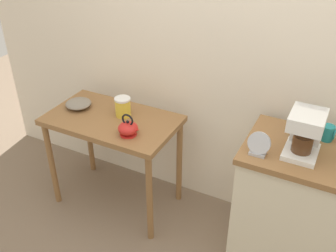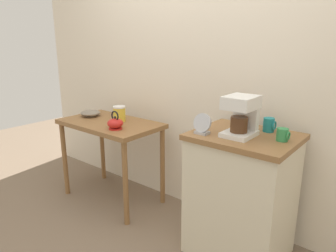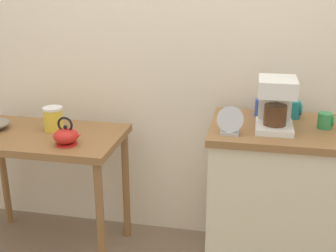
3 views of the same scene
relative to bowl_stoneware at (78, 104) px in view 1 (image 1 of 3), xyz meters
name	(u,v)px [view 1 (image 1 of 3)]	position (x,y,z in m)	size (l,w,h in m)	color
ground_plane	(202,232)	(1.04, -0.04, -0.80)	(8.00, 8.00, 0.00)	#7A6651
back_wall	(255,29)	(1.14, 0.41, 0.60)	(4.40, 0.10, 2.80)	beige
wooden_table	(113,130)	(0.30, -0.02, -0.14)	(0.93, 0.54, 0.76)	olive
kitchen_counter	(292,207)	(1.60, 0.02, -0.35)	(0.66, 0.55, 0.88)	beige
bowl_stoneware	(78,104)	(0.00, 0.00, 0.00)	(0.19, 0.19, 0.06)	gray
teakettle	(128,128)	(0.52, -0.15, 0.02)	(0.16, 0.13, 0.16)	red
canister_enamel	(123,107)	(0.36, 0.05, 0.04)	(0.11, 0.11, 0.14)	gold
coffee_maker	(306,131)	(1.58, -0.02, 0.23)	(0.18, 0.22, 0.26)	white
mug_blue	(299,126)	(1.53, 0.17, 0.14)	(0.08, 0.08, 0.09)	#2D4CAD
mug_dark_teal	(328,133)	(1.69, 0.18, 0.14)	(0.08, 0.07, 0.09)	teal
table_clock	(259,145)	(1.37, -0.15, 0.15)	(0.13, 0.06, 0.14)	#B2B5BA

